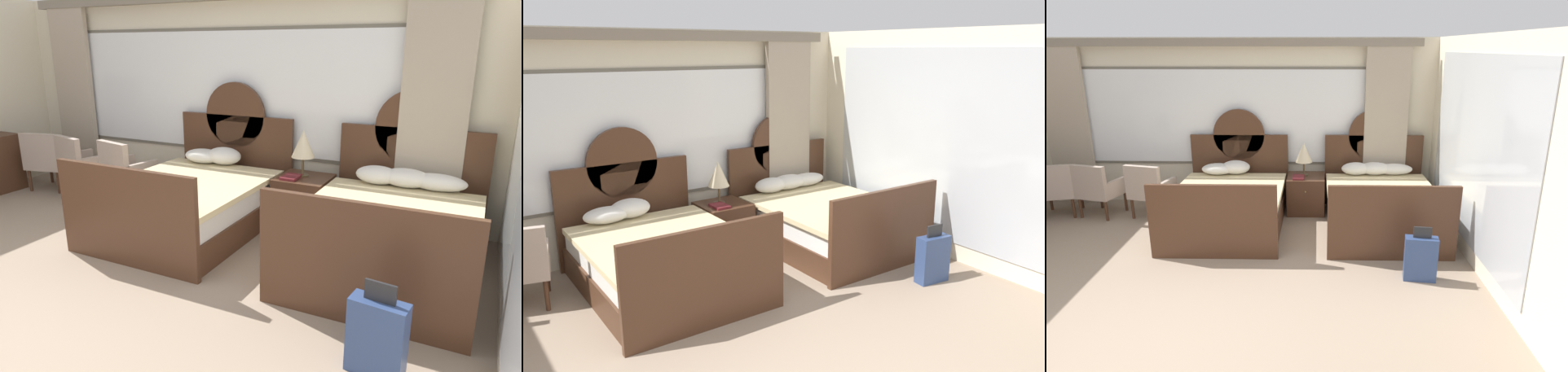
{
  "view_description": "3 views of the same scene",
  "coord_description": "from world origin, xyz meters",
  "views": [
    {
      "loc": [
        3.13,
        -1.15,
        2.0
      ],
      "look_at": [
        1.34,
        2.44,
        0.8
      ],
      "focal_mm": 31.71,
      "sensor_mm": 36.0,
      "label": 1
    },
    {
      "loc": [
        -1.79,
        -2.11,
        2.47
      ],
      "look_at": [
        1.33,
        2.29,
        1.09
      ],
      "focal_mm": 37.06,
      "sensor_mm": 36.0,
      "label": 2
    },
    {
      "loc": [
        1.49,
        -3.18,
        2.55
      ],
      "look_at": [
        1.37,
        2.22,
        0.86
      ],
      "focal_mm": 30.59,
      "sensor_mm": 36.0,
      "label": 3
    }
  ],
  "objects": [
    {
      "name": "book_on_nightstand",
      "position": [
        1.21,
        3.47,
        0.61
      ],
      "size": [
        0.18,
        0.26,
        0.03
      ],
      "color": "maroon",
      "rests_on": "nightstand_between_beds"
    },
    {
      "name": "bed_near_mirror",
      "position": [
        2.42,
        2.98,
        0.35
      ],
      "size": [
        1.6,
        2.15,
        1.6
      ],
      "color": "#472B1C",
      "rests_on": "ground_plane"
    },
    {
      "name": "wall_right_mirror",
      "position": [
        3.41,
        1.76,
        1.35
      ],
      "size": [
        0.08,
        4.67,
        2.7
      ],
      "color": "beige",
      "rests_on": "ground_plane"
    },
    {
      "name": "table_lamp_on_nightstand",
      "position": [
        1.28,
        3.62,
        0.96
      ],
      "size": [
        0.27,
        0.27,
        0.53
      ],
      "color": "brown",
      "rests_on": "nightstand_between_beds"
    },
    {
      "name": "nightstand_between_beds",
      "position": [
        1.32,
        3.59,
        0.3
      ],
      "size": [
        0.59,
        0.61,
        0.59
      ],
      "color": "#472B1C",
      "rests_on": "ground_plane"
    },
    {
      "name": "wall_back_window",
      "position": [
        0.0,
        4.07,
        1.41
      ],
      "size": [
        6.76,
        0.22,
        2.7
      ],
      "color": "beige",
      "rests_on": "ground_plane"
    },
    {
      "name": "suitcase_on_floor",
      "position": [
        2.67,
        1.4,
        0.26
      ],
      "size": [
        0.38,
        0.2,
        0.65
      ],
      "color": "navy",
      "rests_on": "ground_plane"
    },
    {
      "name": "bed_near_window",
      "position": [
        0.21,
        2.97,
        0.34
      ],
      "size": [
        1.6,
        2.15,
        1.6
      ],
      "color": "#472B1C",
      "rests_on": "ground_plane"
    }
  ]
}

